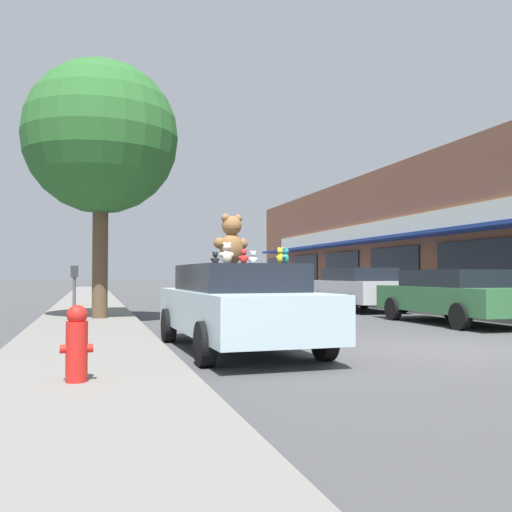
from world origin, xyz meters
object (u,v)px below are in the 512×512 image
object	(u,v)px
teddy_bear_black	(215,258)
parked_car_far_right	(358,288)
teddy_bear_cream	(227,253)
street_tree	(101,138)
teddy_bear_teal	(286,256)
teddy_bear_white	(253,258)
parked_car_far_center	(455,295)
teddy_bear_yellow	(280,256)
parking_meter	(74,290)
fire_hydrant	(77,343)
plush_art_car	(237,304)
teddy_bear_red	(244,257)
teddy_bear_giant	(231,240)

from	to	relation	value
teddy_bear_black	parked_car_far_right	distance (m)	10.68
teddy_bear_cream	street_tree	size ratio (longest dim) A/B	0.05
teddy_bear_teal	parked_car_far_right	world-z (taller)	teddy_bear_teal
teddy_bear_white	parked_car_far_center	size ratio (longest dim) A/B	0.05
teddy_bear_yellow	parking_meter	bearing A→B (deg)	19.53
teddy_bear_black	teddy_bear_yellow	bearing A→B (deg)	110.31
street_tree	fire_hydrant	bearing A→B (deg)	-92.25
parking_meter	teddy_bear_cream	bearing A→B (deg)	-50.99
parked_car_far_right	fire_hydrant	distance (m)	14.71
plush_art_car	teddy_bear_black	world-z (taller)	teddy_bear_black
fire_hydrant	parking_meter	size ratio (longest dim) A/B	0.62
parking_meter	fire_hydrant	bearing A→B (deg)	-88.12
teddy_bear_teal	parking_meter	size ratio (longest dim) A/B	0.20
teddy_bear_black	parked_car_far_center	bearing A→B (deg)	-169.59
teddy_bear_red	parking_meter	xyz separation A→B (m)	(-2.58, 2.87, -0.57)
teddy_bear_teal	teddy_bear_red	world-z (taller)	teddy_bear_teal
teddy_bear_white	parked_car_far_center	xyz separation A→B (m)	(6.08, 2.77, -0.79)
teddy_bear_black	plush_art_car	bearing A→B (deg)	106.20
parked_car_far_right	street_tree	bearing A→B (deg)	-161.90
parked_car_far_right	fire_hydrant	bearing A→B (deg)	-127.51
teddy_bear_teal	fire_hydrant	distance (m)	3.74
teddy_bear_giant	teddy_bear_black	bearing A→B (deg)	-88.90
parked_car_far_right	parking_meter	distance (m)	11.17
teddy_bear_giant	teddy_bear_black	world-z (taller)	teddy_bear_giant
teddy_bear_cream	fire_hydrant	distance (m)	3.37
parking_meter	street_tree	bearing A→B (deg)	81.81
teddy_bear_teal	teddy_bear_cream	world-z (taller)	teddy_bear_cream
teddy_bear_red	street_tree	xyz separation A→B (m)	(-2.06, 6.49, 3.22)
plush_art_car	teddy_bear_teal	world-z (taller)	teddy_bear_teal
teddy_bear_giant	teddy_bear_white	size ratio (longest dim) A/B	3.24
street_tree	parking_meter	size ratio (longest dim) A/B	5.19
parking_meter	teddy_bear_yellow	bearing A→B (deg)	-43.91
teddy_bear_red	parking_meter	bearing A→B (deg)	-46.53
plush_art_car	fire_hydrant	distance (m)	3.84
teddy_bear_giant	teddy_bear_yellow	bearing A→B (deg)	121.32
teddy_bear_cream	teddy_bear_red	world-z (taller)	teddy_bear_cream
teddy_bear_red	parked_car_far_right	xyz separation A→B (m)	(6.55, 9.30, -0.73)
plush_art_car	street_tree	world-z (taller)	street_tree
teddy_bear_teal	teddy_bear_red	distance (m)	0.66
street_tree	fire_hydrant	xyz separation A→B (m)	(-0.35, -8.86, -4.21)
teddy_bear_giant	fire_hydrant	world-z (taller)	teddy_bear_giant
parked_car_far_right	teddy_bear_teal	bearing A→B (deg)	-121.82
parked_car_far_center	street_tree	size ratio (longest dim) A/B	0.72
street_tree	parked_car_far_right	bearing A→B (deg)	18.10
fire_hydrant	teddy_bear_white	bearing A→B (deg)	50.50
plush_art_car	teddy_bear_cream	distance (m)	1.04
teddy_bear_cream	teddy_bear_black	size ratio (longest dim) A/B	1.45
plush_art_car	teddy_bear_white	distance (m)	1.03
teddy_bear_yellow	street_tree	distance (m)	7.82
teddy_bear_cream	teddy_bear_black	xyz separation A→B (m)	(0.04, 1.06, -0.05)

